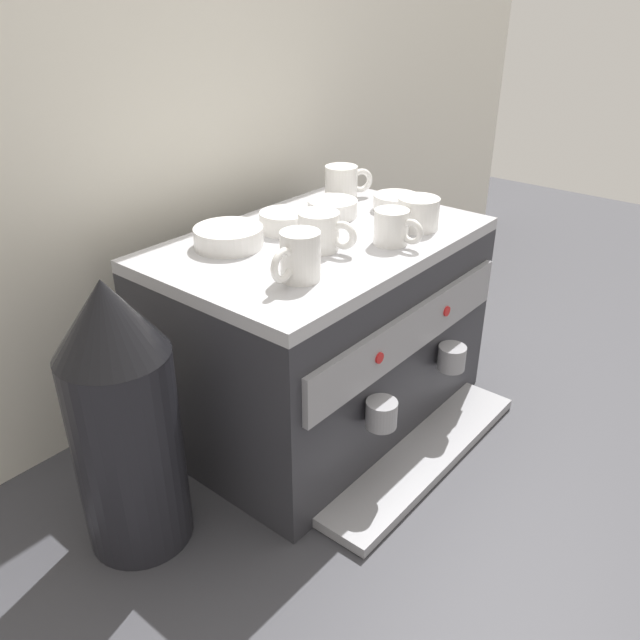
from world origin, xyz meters
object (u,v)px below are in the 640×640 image
Objects in this scene: ceramic_bowl_1 at (284,222)px; ceramic_cup_0 at (393,227)px; espresso_machine at (322,331)px; ceramic_cup_3 at (321,231)px; ceramic_bowl_3 at (396,203)px; coffee_grinder at (124,419)px; milk_pitcher at (441,319)px; ceramic_bowl_0 at (332,208)px; ceramic_cup_2 at (343,183)px; ceramic_cup_4 at (299,257)px; ceramic_cup_1 at (417,214)px; ceramic_bowl_2 at (229,237)px.

ceramic_cup_0 is at bearing -69.83° from ceramic_bowl_1.
ceramic_cup_3 is (-0.05, -0.04, 0.24)m from espresso_machine.
ceramic_bowl_3 reaches higher than espresso_machine.
milk_pitcher is at bearing -3.40° from coffee_grinder.
ceramic_cup_3 is 0.19m from ceramic_bowl_0.
coffee_grinder is at bearing -171.04° from ceramic_cup_2.
coffee_grinder is (-0.53, 0.14, -0.20)m from ceramic_cup_0.
ceramic_bowl_0 is (0.11, 0.07, 0.22)m from espresso_machine.
ceramic_cup_4 reaches higher than ceramic_cup_0.
ceramic_bowl_1 is at bearing 100.87° from espresso_machine.
ceramic_cup_1 is 0.12m from ceramic_bowl_3.
ceramic_bowl_0 is 0.49m from milk_pitcher.
ceramic_bowl_0 is 1.07× the size of ceramic_bowl_3.
ceramic_bowl_3 is 0.74× the size of milk_pitcher.
ceramic_bowl_2 is at bearing -177.20° from ceramic_cup_2.
ceramic_bowl_1 is at bearing 48.09° from ceramic_cup_4.
espresso_machine is 5.91× the size of ceramic_cup_4.
ceramic_cup_3 is at bearing -6.81° from coffee_grinder.
espresso_machine is 0.28m from ceramic_bowl_2.
ceramic_bowl_0 is 0.22× the size of coffee_grinder.
ceramic_bowl_1 is at bearing -9.96° from ceramic_bowl_2.
coffee_grinder is at bearing -171.38° from ceramic_bowl_1.
milk_pitcher is at bearing -15.12° from ceramic_bowl_1.
ceramic_bowl_0 is at bearing 161.78° from milk_pitcher.
ceramic_cup_4 is 1.12× the size of ceramic_bowl_1.
milk_pitcher is (0.38, 0.08, -0.37)m from ceramic_cup_0.
ceramic_cup_1 is at bearing -127.28° from ceramic_bowl_3.
ceramic_cup_3 is at bearing -104.93° from ceramic_bowl_1.
ceramic_cup_2 is 0.24m from ceramic_bowl_1.
ceramic_cup_1 is at bearing -76.39° from ceramic_bowl_0.
espresso_machine is 0.25m from ceramic_cup_3.
ceramic_bowl_1 reaches higher than ceramic_bowl_0.
ceramic_bowl_1 is at bearing 110.17° from ceramic_cup_0.
ceramic_bowl_0 reaches higher than milk_pitcher.
ceramic_bowl_1 is (-0.24, -0.04, -0.02)m from ceramic_cup_2.
ceramic_bowl_0 is 1.06× the size of ceramic_bowl_1.
ceramic_cup_0 is 0.76× the size of milk_pitcher.
ceramic_cup_3 reaches higher than ceramic_cup_1.
ceramic_cup_2 is 0.12m from ceramic_bowl_0.
ceramic_bowl_2 reaches higher than espresso_machine.
coffee_grinder is at bearing 173.19° from ceramic_cup_3.
ceramic_cup_3 is at bearing 159.76° from ceramic_cup_1.
coffee_grinder is 3.63× the size of milk_pitcher.
ceramic_bowl_2 is 0.98× the size of milk_pitcher.
ceramic_bowl_2 is at bearing 143.86° from espresso_machine.
ceramic_cup_4 reaches higher than ceramic_bowl_2.
milk_pitcher is (0.90, -0.05, -0.17)m from coffee_grinder.
ceramic_cup_3 is at bearing -149.52° from ceramic_cup_2.
ceramic_bowl_1 reaches higher than ceramic_bowl_2.
espresso_machine is 1.36× the size of coffee_grinder.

